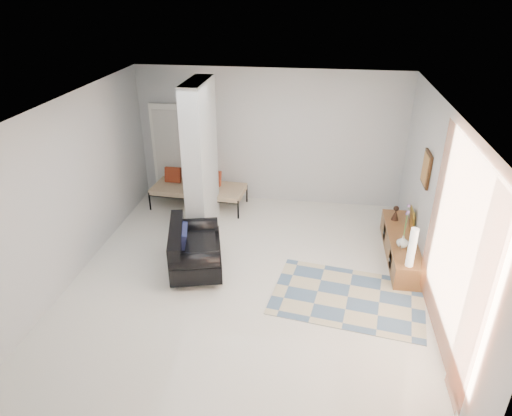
# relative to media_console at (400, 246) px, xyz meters

# --- Properties ---
(floor) EXTENTS (6.00, 6.00, 0.00)m
(floor) POSITION_rel_media_console_xyz_m (-2.52, -1.02, -0.20)
(floor) COLOR silver
(floor) RESTS_ON ground
(ceiling) EXTENTS (6.00, 6.00, 0.00)m
(ceiling) POSITION_rel_media_console_xyz_m (-2.52, -1.02, 2.60)
(ceiling) COLOR white
(ceiling) RESTS_ON wall_back
(wall_back) EXTENTS (6.00, 0.00, 6.00)m
(wall_back) POSITION_rel_media_console_xyz_m (-2.52, 1.98, 1.20)
(wall_back) COLOR silver
(wall_back) RESTS_ON ground
(wall_front) EXTENTS (6.00, 0.00, 6.00)m
(wall_front) POSITION_rel_media_console_xyz_m (-2.52, -4.02, 1.20)
(wall_front) COLOR silver
(wall_front) RESTS_ON ground
(wall_left) EXTENTS (0.00, 6.00, 6.00)m
(wall_left) POSITION_rel_media_console_xyz_m (-5.27, -1.02, 1.20)
(wall_left) COLOR silver
(wall_left) RESTS_ON ground
(wall_right) EXTENTS (0.00, 6.00, 6.00)m
(wall_right) POSITION_rel_media_console_xyz_m (0.23, -1.02, 1.20)
(wall_right) COLOR silver
(wall_right) RESTS_ON ground
(partition_column) EXTENTS (0.35, 1.20, 2.80)m
(partition_column) POSITION_rel_media_console_xyz_m (-3.62, 0.58, 1.20)
(partition_column) COLOR #B6BCBE
(partition_column) RESTS_ON floor
(hallway_door) EXTENTS (0.85, 0.06, 2.04)m
(hallway_door) POSITION_rel_media_console_xyz_m (-4.62, 1.94, 0.82)
(hallway_door) COLOR white
(hallway_door) RESTS_ON floor
(curtain) EXTENTS (0.00, 2.55, 2.55)m
(curtain) POSITION_rel_media_console_xyz_m (0.15, -2.17, 1.25)
(curtain) COLOR #DB6B39
(curtain) RESTS_ON wall_right
(wall_art) EXTENTS (0.04, 0.45, 0.55)m
(wall_art) POSITION_rel_media_console_xyz_m (0.20, -0.00, 1.45)
(wall_art) COLOR #311D0D
(wall_art) RESTS_ON wall_right
(media_console) EXTENTS (0.45, 2.04, 0.80)m
(media_console) POSITION_rel_media_console_xyz_m (0.00, 0.00, 0.00)
(media_console) COLOR brown
(media_console) RESTS_ON floor
(loveseat) EXTENTS (1.12, 1.53, 0.76)m
(loveseat) POSITION_rel_media_console_xyz_m (-3.45, -0.84, 0.16)
(loveseat) COLOR silver
(loveseat) RESTS_ON floor
(daybed) EXTENTS (1.97, 0.94, 0.77)m
(daybed) POSITION_rel_media_console_xyz_m (-3.96, 1.46, 0.21)
(daybed) COLOR black
(daybed) RESTS_ON floor
(area_rug) EXTENTS (2.44, 1.81, 0.01)m
(area_rug) POSITION_rel_media_console_xyz_m (-0.92, -1.29, -0.20)
(area_rug) COLOR #C0B692
(area_rug) RESTS_ON floor
(cylinder_lamp) EXTENTS (0.12, 0.12, 0.64)m
(cylinder_lamp) POSITION_rel_media_console_xyz_m (-0.02, -0.89, 0.52)
(cylinder_lamp) COLOR white
(cylinder_lamp) RESTS_ON media_console
(bronze_figurine) EXTENTS (0.16, 0.16, 0.27)m
(bronze_figurine) POSITION_rel_media_console_xyz_m (-0.05, 0.61, 0.33)
(bronze_figurine) COLOR black
(bronze_figurine) RESTS_ON media_console
(vase) EXTENTS (0.21, 0.21, 0.20)m
(vase) POSITION_rel_media_console_xyz_m (-0.05, -0.34, 0.30)
(vase) COLOR silver
(vase) RESTS_ON media_console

